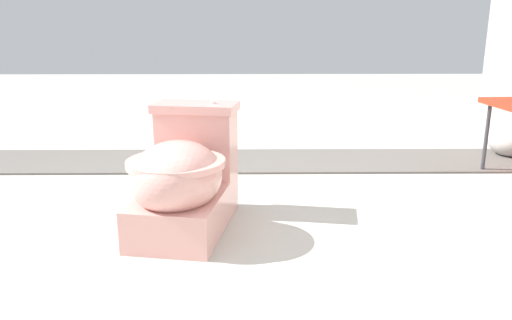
% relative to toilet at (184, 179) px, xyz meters
% --- Properties ---
extents(ground_plane, '(14.00, 14.00, 0.00)m').
position_rel_toilet_xyz_m(ground_plane, '(0.09, -0.12, -0.22)').
color(ground_plane, '#B7B2A8').
extents(gravel_strip, '(0.56, 8.00, 0.01)m').
position_rel_toilet_xyz_m(gravel_strip, '(-1.07, 0.38, -0.21)').
color(gravel_strip, '#605B56').
rests_on(gravel_strip, ground).
extents(toilet, '(0.68, 0.47, 0.52)m').
position_rel_toilet_xyz_m(toilet, '(0.00, 0.00, 0.00)').
color(toilet, '#E09E93').
rests_on(toilet, ground).
extents(boulder_near, '(0.35, 0.33, 0.21)m').
position_rel_toilet_xyz_m(boulder_near, '(-1.19, 1.99, -0.11)').
color(boulder_near, '#B7B2AD').
rests_on(boulder_near, ground).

